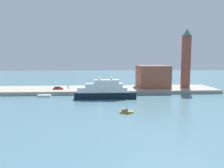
{
  "coord_description": "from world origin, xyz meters",
  "views": [
    {
      "loc": [
        -0.47,
        -80.53,
        16.09
      ],
      "look_at": [
        4.98,
        6.0,
        5.92
      ],
      "focal_mm": 36.53,
      "sensor_mm": 36.0,
      "label": 1
    }
  ],
  "objects": [
    {
      "name": "mooring_bollard",
      "position": [
        -0.54,
        17.38,
        2.01
      ],
      "size": [
        0.48,
        0.48,
        0.86
      ],
      "primitive_type": "cylinder",
      "color": "black",
      "rests_on": "quay_dock"
    },
    {
      "name": "bell_tower",
      "position": [
        41.28,
        25.28,
        16.37
      ],
      "size": [
        4.35,
        4.35,
        27.8
      ],
      "color": "brown",
      "rests_on": "quay_dock"
    },
    {
      "name": "work_barge",
      "position": [
        -22.36,
        12.88,
        0.42
      ],
      "size": [
        5.3,
        1.93,
        0.84
      ],
      "primitive_type": "cube",
      "color": "silver",
      "rests_on": "ground"
    },
    {
      "name": "large_yacht",
      "position": [
        2.07,
        7.25,
        2.98
      ],
      "size": [
        23.93,
        3.98,
        10.24
      ],
      "color": "black",
      "rests_on": "ground"
    },
    {
      "name": "quay_dock",
      "position": [
        0.0,
        26.77,
        0.79
      ],
      "size": [
        110.0,
        21.54,
        1.58
      ],
      "primitive_type": "cube",
      "color": "gray",
      "rests_on": "ground"
    },
    {
      "name": "harbor_building",
      "position": [
        26.12,
        28.03,
        6.87
      ],
      "size": [
        14.38,
        14.5,
        10.58
      ],
      "primitive_type": "cube",
      "color": "#93513D",
      "rests_on": "quay_dock"
    },
    {
      "name": "small_motorboat",
      "position": [
        7.77,
        -16.06,
        0.84
      ],
      "size": [
        3.89,
        1.52,
        2.48
      ],
      "color": "#B7991E",
      "rests_on": "ground"
    },
    {
      "name": "person_figure",
      "position": [
        -14.19,
        24.75,
        2.44
      ],
      "size": [
        0.36,
        0.36,
        1.84
      ],
      "color": "#4C4C4C",
      "rests_on": "quay_dock"
    },
    {
      "name": "ground",
      "position": [
        0.0,
        0.0,
        0.0
      ],
      "size": [
        400.0,
        400.0,
        0.0
      ],
      "primitive_type": "plane",
      "color": "slate"
    },
    {
      "name": "parked_car",
      "position": [
        -18.56,
        23.46,
        2.12
      ],
      "size": [
        4.53,
        1.77,
        1.25
      ],
      "color": "#B21E1E",
      "rests_on": "quay_dock"
    }
  ]
}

